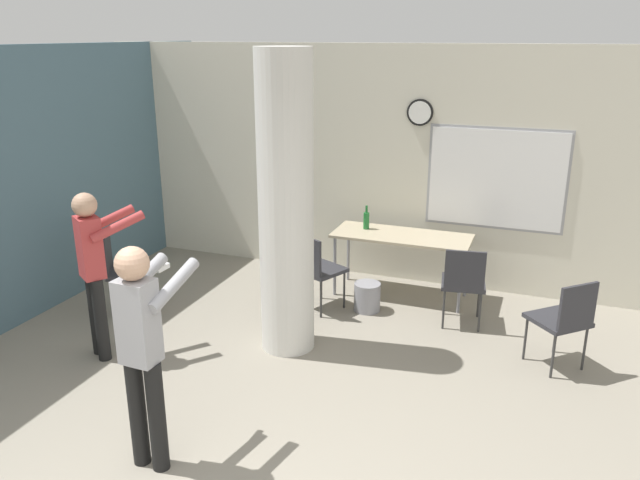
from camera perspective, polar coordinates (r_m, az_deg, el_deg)
The scene contains 12 objects.
wall_left_accent at distance 7.03m, azimuth -26.59°, elevation 4.09°, with size 0.12×7.00×2.80m.
wall_back at distance 7.49m, azimuth 8.16°, elevation 6.63°, with size 8.00×0.15×2.80m.
support_pillar at distance 5.68m, azimuth -3.14°, elevation 3.02°, with size 0.51×0.51×2.80m.
folding_table at distance 7.11m, azimuth 7.48°, elevation 0.05°, with size 1.55×0.62×0.74m.
bottle_on_table at distance 7.24m, azimuth 4.26°, elevation 1.84°, with size 0.07×0.07×0.28m.
waste_bin at distance 6.87m, azimuth 4.34°, elevation -5.20°, with size 0.29×0.29×0.32m.
chair_mid_room at distance 5.97m, azimuth 21.43°, elevation -6.58°, with size 0.62×0.62×0.87m.
chair_by_left_wall at distance 7.06m, azimuth -17.67°, elevation -2.32°, with size 0.60×0.60×0.87m.
chair_table_left at distance 6.74m, azimuth -0.33°, elevation -2.41°, with size 0.58×0.58×0.87m.
chair_table_right at distance 6.53m, azimuth 13.00°, elevation -3.60°, with size 0.50×0.50×0.87m.
person_playing_front at distance 4.35m, azimuth -15.92°, elevation -8.89°, with size 0.37×0.65×1.63m.
person_watching_back at distance 5.99m, azimuth -19.93°, elevation -1.97°, with size 0.56×0.63×1.59m.
Camera 1 is at (1.59, -2.11, 2.90)m, focal length 35.00 mm.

